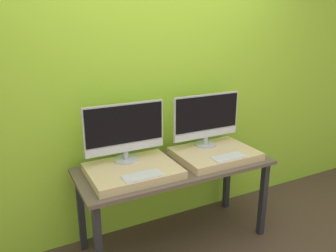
{
  "coord_description": "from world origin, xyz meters",
  "views": [
    {
      "loc": [
        -1.15,
        -1.81,
        1.79
      ],
      "look_at": [
        0.0,
        0.45,
        1.0
      ],
      "focal_mm": 35.0,
      "sensor_mm": 36.0,
      "label": 1
    }
  ],
  "objects": [
    {
      "name": "wall_back",
      "position": [
        0.0,
        0.7,
        1.3
      ],
      "size": [
        8.0,
        0.04,
        2.6
      ],
      "color": "#9ED12D",
      "rests_on": "ground_plane"
    },
    {
      "name": "workbench",
      "position": [
        0.0,
        0.32,
        0.63
      ],
      "size": [
        1.57,
        0.63,
        0.71
      ],
      "color": "brown",
      "rests_on": "ground_plane"
    },
    {
      "name": "wooden_riser_left",
      "position": [
        -0.37,
        0.3,
        0.74
      ],
      "size": [
        0.65,
        0.5,
        0.06
      ],
      "color": "#D6B77F",
      "rests_on": "workbench"
    },
    {
      "name": "monitor_left",
      "position": [
        -0.37,
        0.45,
        1.02
      ],
      "size": [
        0.63,
        0.19,
        0.45
      ],
      "color": "#B2B2B7",
      "rests_on": "wooden_riser_left"
    },
    {
      "name": "keyboard_left",
      "position": [
        -0.37,
        0.12,
        0.78
      ],
      "size": [
        0.28,
        0.12,
        0.01
      ],
      "color": "silver",
      "rests_on": "wooden_riser_left"
    },
    {
      "name": "wooden_riser_right",
      "position": [
        0.37,
        0.3,
        0.74
      ],
      "size": [
        0.65,
        0.5,
        0.06
      ],
      "color": "#D6B77F",
      "rests_on": "workbench"
    },
    {
      "name": "monitor_right",
      "position": [
        0.37,
        0.45,
        1.02
      ],
      "size": [
        0.63,
        0.19,
        0.45
      ],
      "color": "#B2B2B7",
      "rests_on": "wooden_riser_right"
    },
    {
      "name": "keyboard_right",
      "position": [
        0.37,
        0.12,
        0.78
      ],
      "size": [
        0.28,
        0.12,
        0.01
      ],
      "color": "silver",
      "rests_on": "wooden_riser_right"
    }
  ]
}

